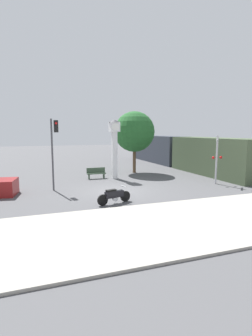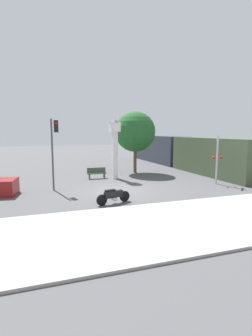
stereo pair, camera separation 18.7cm
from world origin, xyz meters
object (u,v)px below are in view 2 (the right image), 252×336
(clock_tower, at_px, (115,140))
(railroad_crossing_signal, at_px, (217,158))
(motorcycle, at_px, (113,196))
(traffic_light, at_px, (54,142))
(street_tree, at_px, (135,132))
(freight_train, at_px, (183,152))
(bench, at_px, (97,173))

(clock_tower, distance_m, railroad_crossing_signal, 8.26)
(motorcycle, distance_m, traffic_light, 6.04)
(railroad_crossing_signal, bearing_deg, street_tree, 118.13)
(railroad_crossing_signal, bearing_deg, clock_tower, 143.87)
(freight_train, xyz_separation_m, bench, (-10.74, -3.91, -1.21))
(clock_tower, distance_m, freight_train, 10.36)
(street_tree, distance_m, bench, 5.78)
(freight_train, bearing_deg, street_tree, -162.95)
(railroad_crossing_signal, bearing_deg, freight_train, 73.90)
(motorcycle, relative_size, traffic_light, 0.43)
(motorcycle, distance_m, bench, 8.04)
(freight_train, xyz_separation_m, street_tree, (-6.51, -2.00, 2.24))
(street_tree, relative_size, bench, 3.67)
(motorcycle, bearing_deg, railroad_crossing_signal, 1.90)
(clock_tower, relative_size, traffic_light, 1.03)
(freight_train, bearing_deg, railroad_crossing_signal, -106.10)
(freight_train, bearing_deg, clock_tower, -154.66)
(freight_train, relative_size, traffic_light, 4.51)
(bench, bearing_deg, railroad_crossing_signal, -33.22)
(traffic_light, xyz_separation_m, railroad_crossing_signal, (11.72, -1.85, -1.26))
(clock_tower, bearing_deg, motorcycle, -107.38)
(motorcycle, xyz_separation_m, traffic_light, (-2.77, 4.55, 2.84))
(freight_train, relative_size, railroad_crossing_signal, 5.88)
(traffic_light, height_order, railroad_crossing_signal, traffic_light)
(railroad_crossing_signal, distance_m, bench, 9.78)
(motorcycle, height_order, freight_train, freight_train)
(freight_train, bearing_deg, bench, -160.00)
(clock_tower, bearing_deg, street_tree, 41.01)
(street_tree, bearing_deg, railroad_crossing_signal, -61.87)
(street_tree, bearing_deg, motorcycle, -117.24)
(motorcycle, relative_size, clock_tower, 0.41)
(traffic_light, height_order, bench, traffic_light)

